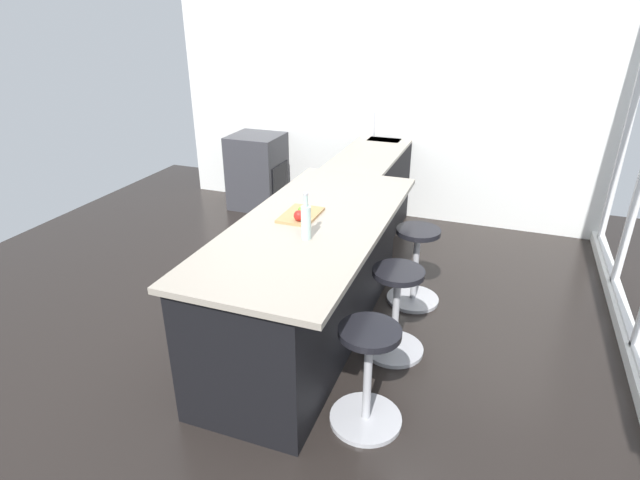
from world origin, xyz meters
name	(u,v)px	position (x,y,z in m)	size (l,w,h in m)	color
ground_plane	(288,327)	(0.00, 0.00, 0.00)	(7.04, 7.04, 0.00)	black
interior_partition_left	(381,99)	(-2.71, 0.00, 1.35)	(0.12, 4.95, 2.70)	silver
sink_cabinet	(378,183)	(-2.36, 0.11, 0.47)	(2.36, 0.60, 1.21)	black
oven_range	(258,171)	(-2.36, -1.42, 0.45)	(0.60, 0.61, 0.90)	#38383D
kitchen_island	(308,278)	(0.01, 0.18, 0.48)	(2.36, 0.99, 0.94)	black
stool_by_window	(415,268)	(-0.74, 0.85, 0.32)	(0.44, 0.44, 0.67)	#B7B7BC
stool_middle	(396,314)	(0.01, 0.85, 0.32)	(0.44, 0.44, 0.67)	#B7B7BC
stool_near_camera	(367,380)	(0.76, 0.85, 0.32)	(0.44, 0.44, 0.67)	#B7B7BC
cutting_board	(301,215)	(-0.03, 0.11, 0.95)	(0.36, 0.24, 0.02)	tan
apple_red	(299,216)	(0.09, 0.15, 1.00)	(0.07, 0.07, 0.07)	red
apple_green	(303,211)	(0.00, 0.14, 1.00)	(0.07, 0.07, 0.07)	#609E2D
water_bottle	(306,221)	(0.31, 0.29, 1.07)	(0.06, 0.06, 0.31)	silver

